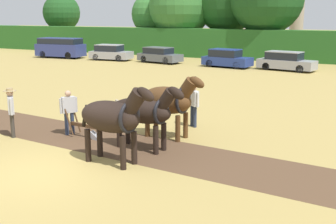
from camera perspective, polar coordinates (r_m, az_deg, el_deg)
name	(u,v)px	position (r m, az deg, el deg)	size (l,w,h in m)	color
ground_plane	(46,172)	(12.59, -16.14, -7.86)	(240.00, 240.00, 0.00)	#A88E4C
plowed_furrow_strip	(41,129)	(17.29, -16.79, -2.16)	(32.07, 2.71, 0.01)	brown
hedgerow	(282,46)	(41.87, 15.18, 8.67)	(75.41, 1.63, 2.93)	#286023
tree_far_left	(62,13)	(58.08, -14.22, 12.90)	(4.80, 4.80, 6.97)	#423323
tree_left	(153,14)	(50.50, -2.01, 13.10)	(5.08, 5.08, 6.92)	brown
tree_center_left	(181,6)	(47.44, 1.71, 14.18)	(6.92, 6.92, 8.73)	#423323
tree_center	(227,1)	(47.10, 8.03, 14.65)	(6.84, 6.84, 9.17)	#4C3823
draft_horse_lead_left	(113,117)	(12.50, -7.47, -0.67)	(2.76, 1.18, 2.51)	black
draft_horse_lead_right	(144,111)	(13.77, -3.30, 0.11)	(2.90, 1.07, 2.29)	black
draft_horse_trail_left	(169,100)	(15.06, 0.13, 1.59)	(2.66, 1.20, 2.40)	#513319
plow	(87,129)	(15.56, -10.96, -2.33)	(1.50, 0.49, 1.13)	#4C331E
farmer_at_plow	(69,109)	(15.95, -13.30, 0.38)	(0.44, 0.58, 1.67)	#28334C
farmer_beside_team	(194,102)	(16.65, 3.50, 1.33)	(0.56, 0.46, 1.71)	#28334C
farmer_onlooker_left	(11,108)	(16.24, -20.50, 0.50)	(0.54, 0.49, 1.81)	#38332D
parked_van	(60,48)	(44.94, -14.37, 8.45)	(5.11, 2.34, 2.02)	navy
parked_car_left	(111,53)	(41.65, -7.78, 7.96)	(4.16, 2.12, 1.51)	#9E9EA8
parked_car_center_left	(159,55)	(39.04, -1.17, 7.69)	(4.37, 2.50, 1.43)	#565B66
parked_car_center	(227,59)	(36.12, 7.94, 7.18)	(4.29, 2.36, 1.52)	navy
parked_car_center_right	(286,61)	(34.96, 15.66, 6.62)	(4.71, 2.51, 1.50)	#9E9EA8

